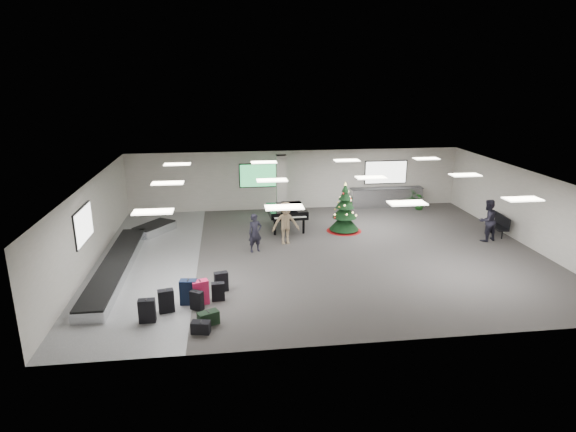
{
  "coord_description": "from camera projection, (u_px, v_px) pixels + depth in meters",
  "views": [
    {
      "loc": [
        -3.73,
        -18.37,
        7.15
      ],
      "look_at": [
        -1.24,
        1.0,
        1.35
      ],
      "focal_mm": 30.0,
      "sensor_mm": 36.0,
      "label": 1
    }
  ],
  "objects": [
    {
      "name": "potted_plant_left",
      "position": [
        351.0,
        202.0,
        26.38
      ],
      "size": [
        0.55,
        0.52,
        0.79
      ],
      "primitive_type": "imported",
      "rotation": [
        0.0,
        0.0,
        0.53
      ],
      "color": "#154315",
      "rests_on": "ground"
    },
    {
      "name": "potted_plant_right",
      "position": [
        419.0,
        202.0,
        26.22
      ],
      "size": [
        0.67,
        0.67,
        0.89
      ],
      "primitive_type": "imported",
      "rotation": [
        0.0,
        0.0,
        2.04
      ],
      "color": "#154315",
      "rests_on": "ground"
    },
    {
      "name": "suitcase_1",
      "position": [
        197.0,
        300.0,
        15.09
      ],
      "size": [
        0.45,
        0.39,
        0.64
      ],
      "rotation": [
        0.0,
        0.0,
        -0.57
      ],
      "color": "black",
      "rests_on": "ground"
    },
    {
      "name": "bench",
      "position": [
        499.0,
        224.0,
        22.09
      ],
      "size": [
        0.64,
        1.51,
        0.93
      ],
      "rotation": [
        0.0,
        0.0,
        -0.1
      ],
      "color": "black",
      "rests_on": "ground"
    },
    {
      "name": "traveler_a",
      "position": [
        255.0,
        233.0,
        19.91
      ],
      "size": [
        0.69,
        0.56,
        1.63
      ],
      "primitive_type": "imported",
      "rotation": [
        0.0,
        0.0,
        0.34
      ],
      "color": "black",
      "rests_on": "ground"
    },
    {
      "name": "traveler_bench",
      "position": [
        487.0,
        220.0,
        21.16
      ],
      "size": [
        1.09,
        0.96,
        1.89
      ],
      "primitive_type": "imported",
      "rotation": [
        0.0,
        0.0,
        3.46
      ],
      "color": "black",
      "rests_on": "ground"
    },
    {
      "name": "suitcase_5",
      "position": [
        147.0,
        311.0,
        14.32
      ],
      "size": [
        0.49,
        0.27,
        0.75
      ],
      "rotation": [
        0.0,
        0.0,
        0.02
      ],
      "color": "black",
      "rests_on": "ground"
    },
    {
      "name": "green_duffel",
      "position": [
        208.0,
        318.0,
        14.22
      ],
      "size": [
        0.69,
        0.54,
        0.43
      ],
      "rotation": [
        0.0,
        0.0,
        0.44
      ],
      "color": "black",
      "rests_on": "ground"
    },
    {
      "name": "navy_suitcase",
      "position": [
        189.0,
        292.0,
        15.44
      ],
      "size": [
        0.57,
        0.38,
        0.85
      ],
      "rotation": [
        0.0,
        0.0,
        -0.13
      ],
      "color": "black",
      "rests_on": "ground"
    },
    {
      "name": "suitcase_7",
      "position": [
        218.0,
        292.0,
        15.72
      ],
      "size": [
        0.44,
        0.25,
        0.64
      ],
      "rotation": [
        0.0,
        0.0,
        0.06
      ],
      "color": "black",
      "rests_on": "ground"
    },
    {
      "name": "traveler_b",
      "position": [
        286.0,
        223.0,
        20.8
      ],
      "size": [
        1.25,
        0.77,
        1.86
      ],
      "primitive_type": "imported",
      "rotation": [
        0.0,
        0.0,
        0.07
      ],
      "color": "#8F7858",
      "rests_on": "ground"
    },
    {
      "name": "suitcase_3",
      "position": [
        221.0,
        282.0,
        16.39
      ],
      "size": [
        0.5,
        0.34,
        0.71
      ],
      "rotation": [
        0.0,
        0.0,
        0.22
      ],
      "color": "black",
      "rests_on": "ground"
    },
    {
      "name": "service_counter",
      "position": [
        386.0,
        197.0,
        26.74
      ],
      "size": [
        4.05,
        0.65,
        1.08
      ],
      "color": "silver",
      "rests_on": "ground"
    },
    {
      "name": "black_duffel",
      "position": [
        201.0,
        327.0,
        13.77
      ],
      "size": [
        0.58,
        0.4,
        0.37
      ],
      "rotation": [
        0.0,
        0.0,
        -0.21
      ],
      "color": "black",
      "rests_on": "ground"
    },
    {
      "name": "grand_piano",
      "position": [
        287.0,
        211.0,
        22.72
      ],
      "size": [
        1.81,
        2.28,
        1.27
      ],
      "rotation": [
        0.0,
        0.0,
        0.04
      ],
      "color": "black",
      "rests_on": "ground"
    },
    {
      "name": "suitcase_0",
      "position": [
        166.0,
        301.0,
        14.92
      ],
      "size": [
        0.52,
        0.36,
        0.76
      ],
      "rotation": [
        0.0,
        0.0,
        0.23
      ],
      "color": "black",
      "rests_on": "ground"
    },
    {
      "name": "christmas_tree",
      "position": [
        344.0,
        214.0,
        22.55
      ],
      "size": [
        1.66,
        1.66,
        2.37
      ],
      "color": "#680909",
      "rests_on": "ground"
    },
    {
      "name": "baggage_carousel",
      "position": [
        125.0,
        258.0,
        18.86
      ],
      "size": [
        2.28,
        9.71,
        0.43
      ],
      "color": "silver",
      "rests_on": "ground"
    },
    {
      "name": "ground",
      "position": [
        321.0,
        253.0,
        19.96
      ],
      "size": [
        18.0,
        18.0,
        0.0
      ],
      "primitive_type": "plane",
      "color": "#3C3836",
      "rests_on": "ground"
    },
    {
      "name": "pink_suitcase",
      "position": [
        200.0,
        292.0,
        15.43
      ],
      "size": [
        0.59,
        0.44,
        0.83
      ],
      "rotation": [
        0.0,
        0.0,
        0.33
      ],
      "color": "#D61C4E",
      "rests_on": "ground"
    },
    {
      "name": "room_envelope",
      "position": [
        310.0,
        195.0,
        19.88
      ],
      "size": [
        18.02,
        14.02,
        3.21
      ],
      "color": "#B7B3A8",
      "rests_on": "ground"
    }
  ]
}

